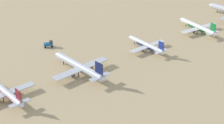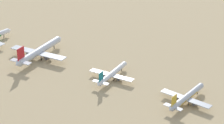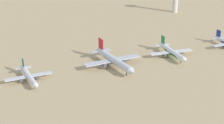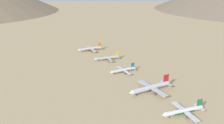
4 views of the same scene
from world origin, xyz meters
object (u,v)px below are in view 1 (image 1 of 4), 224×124
at_px(parked_jet_5, 147,45).
at_px(parked_jet_6, 80,67).
at_px(parked_jet_4, 198,27).
at_px(parked_jet_7, 5,92).
at_px(service_truck, 49,44).

height_order(parked_jet_5, parked_jet_6, parked_jet_6).
bearing_deg(parked_jet_4, parked_jet_7, 94.84).
bearing_deg(service_truck, parked_jet_4, -108.22).
distance_m(parked_jet_5, parked_jet_6, 47.31).
height_order(parked_jet_4, parked_jet_5, parked_jet_4).
bearing_deg(parked_jet_4, service_truck, 71.78).
xyz_separation_m(parked_jet_5, parked_jet_7, (-7.09, 88.06, 0.43)).
relative_size(parked_jet_6, parked_jet_7, 1.17).
distance_m(parked_jet_6, parked_jet_7, 41.07).
distance_m(parked_jet_7, service_truck, 58.24).
height_order(parked_jet_4, parked_jet_7, parked_jet_7).
relative_size(parked_jet_4, service_truck, 6.04).
bearing_deg(parked_jet_6, parked_jet_5, -84.28).
distance_m(parked_jet_4, parked_jet_6, 91.72).
bearing_deg(service_truck, parked_jet_7, 135.08).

